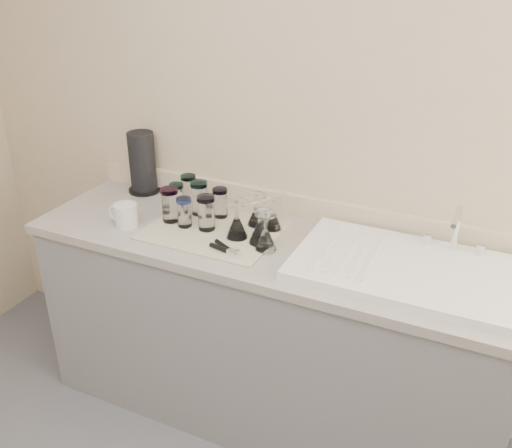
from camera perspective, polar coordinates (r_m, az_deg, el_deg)
The scene contains 19 objects.
room_envelope at distance 1.16m, azimuth -23.25°, elevation 1.26°, with size 3.54×3.50×2.52m.
counter_unit at distance 2.58m, azimuth 1.25°, elevation -10.69°, with size 2.06×0.62×0.90m.
sink_unit at distance 2.19m, azimuth 14.74°, elevation -4.28°, with size 0.82×0.50×0.22m.
dish_towel at distance 2.42m, azimuth -4.27°, elevation -0.66°, with size 0.55×0.42×0.01m, color beige.
tumbler_teal at distance 2.59m, azimuth -7.91°, elevation 2.68°, with size 0.06×0.06×0.13m.
tumbler_cyan at distance 2.54m, azimuth -5.67°, elevation 2.62°, with size 0.08×0.08×0.15m.
tumbler_purple at distance 2.51m, azimuth -3.60°, elevation 2.15°, with size 0.07×0.07×0.13m.
tumbler_magenta at distance 2.49m, azimuth -8.59°, elevation 1.93°, with size 0.08×0.08×0.15m.
tumbler_blue at distance 2.44m, azimuth -7.19°, elevation 1.19°, with size 0.06×0.06×0.13m.
tumbler_lavender at distance 2.40m, azimuth -4.99°, elevation 1.14°, with size 0.08×0.08×0.15m.
tumbler_extra at distance 2.65m, azimuth -6.74°, elevation 3.46°, with size 0.07×0.07×0.14m.
goblet_back_left at distance 2.44m, azimuth 0.03°, elevation 0.95°, with size 0.08×0.08×0.14m.
goblet_back_right at distance 2.41m, azimuth 1.74°, elevation 0.47°, with size 0.07×0.07×0.13m.
goblet_front_left at distance 2.34m, azimuth -1.93°, elevation -0.10°, with size 0.09×0.09×0.16m.
goblet_front_right at distance 2.29m, azimuth 0.37°, elevation -0.64°, with size 0.09×0.09×0.16m.
goblet_extra at distance 2.25m, azimuth 0.97°, elevation -1.30°, with size 0.09×0.09×0.15m.
can_opener at distance 2.25m, azimuth -3.00°, elevation -2.54°, with size 0.15×0.09×0.02m.
white_mug at distance 2.51m, azimuth -12.93°, elevation 0.88°, with size 0.14×0.10×0.10m.
paper_towel_roll at distance 2.82m, azimuth -11.29°, elevation 5.99°, with size 0.16×0.16×0.30m.
Camera 1 is at (0.83, -0.68, 2.01)m, focal length 40.00 mm.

